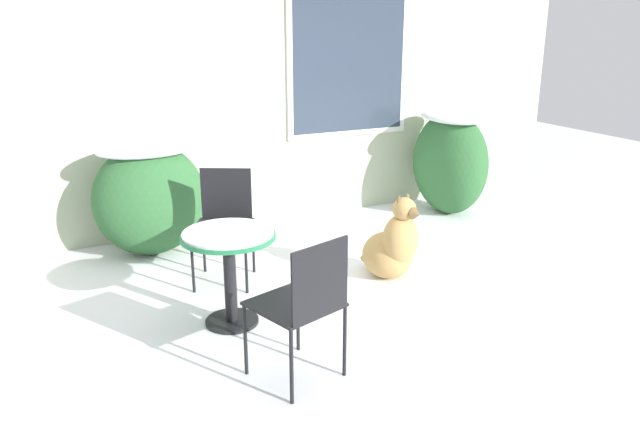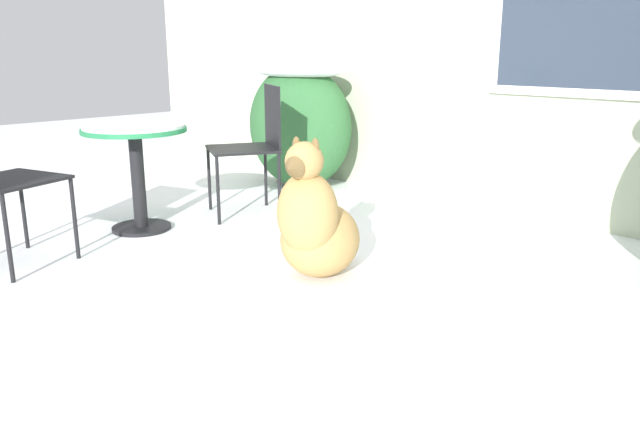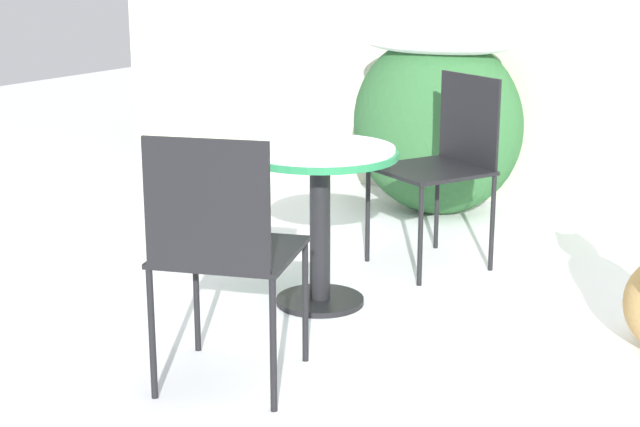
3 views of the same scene
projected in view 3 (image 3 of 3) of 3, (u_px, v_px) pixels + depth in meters
name	position (u px, v px, depth m)	size (l,w,h in m)	color
ground_plane	(536.00, 350.00, 3.91)	(16.00, 16.00, 0.00)	white
shrub_left	(437.00, 119.00, 5.81)	(1.05, 0.72, 1.08)	#2D6033
patio_table	(320.00, 185.00, 4.29)	(0.68, 0.68, 0.72)	black
patio_chair_near_table	(444.00, 158.00, 4.86)	(0.65, 0.65, 0.95)	black
patio_chair_far_side	(222.00, 245.00, 3.43)	(0.60, 0.60, 0.95)	black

